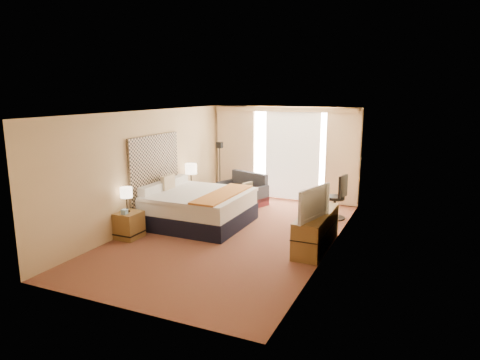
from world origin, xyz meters
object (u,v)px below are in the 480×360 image
at_px(nightstand_right, 190,198).
at_px(desk_chair, 337,199).
at_px(television, 309,202).
at_px(bed, 197,207).
at_px(lamp_right, 191,169).
at_px(media_dresser, 316,230).
at_px(floor_lamp, 220,159).
at_px(loveseat, 243,193).
at_px(nightstand_left, 129,225).
at_px(lamp_left, 126,193).

distance_m(nightstand_right, desk_chair, 3.74).
bearing_deg(nightstand_right, television, -27.00).
height_order(bed, lamp_right, lamp_right).
relative_size(media_dresser, floor_lamp, 1.11).
bearing_deg(desk_chair, loveseat, -176.41).
bearing_deg(floor_lamp, desk_chair, -10.96).
distance_m(media_dresser, loveseat, 3.67).
bearing_deg(bed, desk_chair, 30.86).
bearing_deg(loveseat, lamp_right, -114.16).
xyz_separation_m(bed, television, (2.84, -0.78, 0.61)).
relative_size(desk_chair, lamp_right, 1.69).
height_order(nightstand_left, media_dresser, media_dresser).
distance_m(floor_lamp, television, 4.68).
distance_m(media_dresser, floor_lamp, 4.52).
bearing_deg(floor_lamp, lamp_left, -93.63).
bearing_deg(desk_chair, media_dresser, -76.36).
distance_m(nightstand_left, media_dresser, 3.85).
height_order(media_dresser, loveseat, loveseat).
bearing_deg(floor_lamp, lamp_right, -97.73).
distance_m(desk_chair, television, 2.55).
xyz_separation_m(nightstand_left, lamp_left, (-0.04, 0.01, 0.68)).
height_order(desk_chair, lamp_right, lamp_right).
distance_m(media_dresser, desk_chair, 2.09).
bearing_deg(television, floor_lamp, 62.41).
height_order(desk_chair, lamp_left, desk_chair).
relative_size(bed, floor_lamp, 1.38).
relative_size(nightstand_left, media_dresser, 0.31).
relative_size(media_dresser, loveseat, 1.21).
xyz_separation_m(loveseat, lamp_left, (-1.08, -3.56, 0.68)).
bearing_deg(nightstand_left, media_dresser, 15.84).
xyz_separation_m(loveseat, lamp_right, (-1.01, -1.06, 0.77)).
relative_size(nightstand_left, bed, 0.25).
xyz_separation_m(nightstand_right, floor_lamp, (0.20, 1.31, 0.87)).
xyz_separation_m(lamp_right, television, (3.62, -1.87, -0.04)).
height_order(lamp_left, television, television).
bearing_deg(desk_chair, lamp_left, -126.92).
xyz_separation_m(loveseat, desk_chair, (2.64, -0.44, 0.21)).
bearing_deg(lamp_right, floor_lamp, 82.27).
bearing_deg(lamp_left, nightstand_left, -16.24).
height_order(media_dresser, lamp_right, lamp_right).
xyz_separation_m(lamp_left, television, (3.69, 0.63, 0.05)).
bearing_deg(media_dresser, nightstand_left, -164.16).
xyz_separation_m(floor_lamp, lamp_left, (-0.24, -3.80, -0.18)).
distance_m(floor_lamp, desk_chair, 3.60).
bearing_deg(nightstand_right, media_dresser, -21.40).
xyz_separation_m(loveseat, floor_lamp, (-0.84, 0.24, 0.87)).
distance_m(nightstand_right, floor_lamp, 1.58).
height_order(bed, desk_chair, same).
distance_m(nightstand_left, loveseat, 3.72).
height_order(media_dresser, floor_lamp, floor_lamp).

